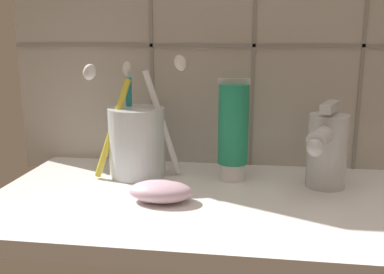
{
  "coord_description": "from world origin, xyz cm",
  "views": [
    {
      "loc": [
        1.49,
        -51.1,
        21.36
      ],
      "look_at": [
        -6.11,
        2.81,
        8.93
      ],
      "focal_mm": 40.0,
      "sensor_mm": 36.0,
      "label": 1
    }
  ],
  "objects_px": {
    "toothpaste_tube": "(233,131)",
    "soap_bar": "(161,191)",
    "toothbrush_cup": "(137,140)",
    "sink_faucet": "(326,148)"
  },
  "relations": [
    {
      "from": "toothpaste_tube",
      "to": "soap_bar",
      "type": "distance_m",
      "value": 0.14
    },
    {
      "from": "toothpaste_tube",
      "to": "soap_bar",
      "type": "height_order",
      "value": "toothpaste_tube"
    },
    {
      "from": "soap_bar",
      "to": "toothbrush_cup",
      "type": "bearing_deg",
      "value": 119.37
    },
    {
      "from": "toothpaste_tube",
      "to": "soap_bar",
      "type": "bearing_deg",
      "value": -130.29
    },
    {
      "from": "toothbrush_cup",
      "to": "toothpaste_tube",
      "type": "height_order",
      "value": "toothbrush_cup"
    },
    {
      "from": "sink_faucet",
      "to": "soap_bar",
      "type": "height_order",
      "value": "sink_faucet"
    },
    {
      "from": "toothbrush_cup",
      "to": "soap_bar",
      "type": "relative_size",
      "value": 2.23
    },
    {
      "from": "sink_faucet",
      "to": "soap_bar",
      "type": "xyz_separation_m",
      "value": [
        -0.21,
        -0.08,
        -0.04
      ]
    },
    {
      "from": "toothpaste_tube",
      "to": "sink_faucet",
      "type": "distance_m",
      "value": 0.13
    },
    {
      "from": "toothbrush_cup",
      "to": "soap_bar",
      "type": "bearing_deg",
      "value": -60.63
    }
  ]
}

